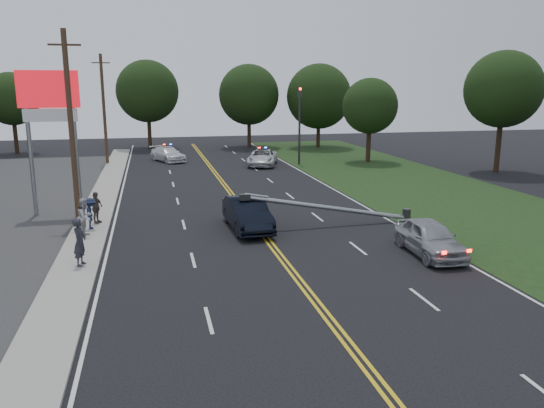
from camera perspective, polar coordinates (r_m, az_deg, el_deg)
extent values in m
plane|color=black|center=(19.58, 3.48, -8.93)|extent=(120.00, 120.00, 0.00)
cube|color=gray|center=(28.53, -18.94, -2.54)|extent=(1.80, 70.00, 0.12)
cube|color=black|center=(33.99, 20.83, -0.42)|extent=(12.00, 80.00, 0.01)
cube|color=gold|center=(28.84, -2.12, -1.79)|extent=(0.36, 80.00, 0.00)
cylinder|color=gray|center=(32.32, -24.53, 4.94)|extent=(0.24, 0.24, 7.00)
cylinder|color=gray|center=(31.92, -20.30, 5.21)|extent=(0.24, 0.24, 7.00)
cube|color=#B30B15|center=(31.89, -22.96, 11.31)|extent=(3.20, 0.35, 2.00)
cube|color=white|center=(31.93, -22.74, 8.81)|extent=(2.80, 0.30, 0.70)
cylinder|color=#2D2D30|center=(49.47, 2.97, 8.32)|extent=(0.20, 0.20, 7.00)
cube|color=#2D2D30|center=(49.34, 3.01, 11.91)|extent=(0.28, 0.28, 0.90)
sphere|color=#FF0C07|center=(49.18, 3.07, 12.26)|extent=(0.22, 0.22, 0.22)
cylinder|color=#2D2D30|center=(29.52, 14.27, -1.17)|extent=(0.44, 0.44, 0.70)
cylinder|color=gray|center=(27.66, 6.13, -0.42)|extent=(8.90, 0.24, 1.80)
cube|color=#2D2D30|center=(26.40, -2.96, 0.75)|extent=(0.55, 0.32, 0.30)
cylinder|color=#382619|center=(29.80, -20.79, 7.60)|extent=(0.28, 0.28, 10.00)
cube|color=#382619|center=(29.79, -21.44, 15.66)|extent=(1.60, 0.10, 0.10)
cylinder|color=#382619|center=(51.65, -17.62, 9.61)|extent=(0.28, 0.28, 10.00)
cube|color=#382619|center=(51.64, -17.94, 14.26)|extent=(1.60, 0.10, 0.10)
cylinder|color=black|center=(63.81, -25.85, 6.42)|extent=(0.44, 0.44, 3.38)
sphere|color=black|center=(63.59, -26.21, 10.12)|extent=(5.59, 5.59, 5.59)
cylinder|color=black|center=(63.87, -13.04, 7.55)|extent=(0.44, 0.44, 3.81)
sphere|color=black|center=(63.66, -13.25, 11.72)|extent=(7.08, 7.08, 7.08)
cylinder|color=black|center=(63.78, -2.48, 7.74)|extent=(0.44, 0.44, 3.57)
sphere|color=black|center=(63.56, -2.51, 11.67)|extent=(7.06, 7.06, 7.06)
cylinder|color=black|center=(63.66, 5.00, 7.65)|extent=(0.44, 0.44, 3.46)
sphere|color=black|center=(63.44, 5.07, 11.46)|extent=(7.55, 7.55, 7.55)
cylinder|color=black|center=(51.96, 10.33, 6.18)|extent=(0.44, 0.44, 3.09)
sphere|color=black|center=(51.69, 10.49, 10.34)|extent=(5.22, 5.22, 5.22)
cylinder|color=black|center=(48.64, 23.13, 5.49)|extent=(0.44, 0.44, 4.00)
sphere|color=black|center=(48.36, 23.64, 11.24)|extent=(6.28, 6.28, 6.28)
imported|color=black|center=(26.96, -2.66, -1.05)|extent=(1.96, 5.07, 1.65)
imported|color=#9A9CA2|center=(23.94, 16.62, -3.50)|extent=(2.03, 4.54, 1.52)
imported|color=silver|center=(48.85, -1.03, 5.02)|extent=(3.91, 5.78, 1.47)
imported|color=silver|center=(52.56, -11.14, 5.28)|extent=(3.74, 5.18, 1.39)
imported|color=#282830|center=(22.52, -19.98, -3.86)|extent=(0.63, 0.80, 1.94)
imported|color=#AAAAAE|center=(26.84, -19.48, -1.34)|extent=(1.03, 1.12, 1.85)
imported|color=#1A2343|center=(28.13, -18.92, -0.97)|extent=(0.68, 1.07, 1.58)
imported|color=#544743|center=(29.19, -18.43, -0.36)|extent=(0.88, 1.04, 1.67)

